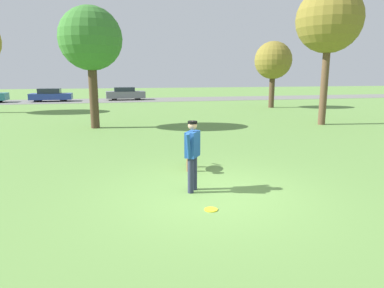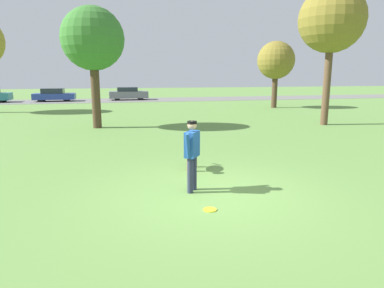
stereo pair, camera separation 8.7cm
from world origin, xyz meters
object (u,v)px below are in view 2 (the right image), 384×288
object	(u,v)px
tree_near_right	(332,20)
tree_mid_center	(93,40)
person	(192,151)
frisbee	(210,210)
tree_far_right	(276,61)
parked_car_grey	(128,94)
parked_car_blue	(54,95)
dog	(192,152)

from	to	relation	value
tree_near_right	tree_mid_center	distance (m)	11.65
person	frisbee	distance (m)	1.48
frisbee	tree_far_right	bearing A→B (deg)	60.79
person	parked_car_grey	world-z (taller)	person
tree_near_right	tree_mid_center	world-z (taller)	tree_near_right
tree_mid_center	parked_car_blue	distance (m)	19.22
person	parked_car_grey	size ratio (longest dim) A/B	0.41
frisbee	parked_car_blue	world-z (taller)	parked_car_blue
tree_far_right	parked_car_grey	bearing A→B (deg)	134.76
person	frisbee	bearing A→B (deg)	-141.16
person	dog	size ratio (longest dim) A/B	1.42
person	parked_car_grey	distance (m)	28.71
parked_car_blue	person	bearing A→B (deg)	-75.89
frisbee	parked_car_blue	bearing A→B (deg)	103.99
tree_far_right	tree_mid_center	xyz separation A→B (m)	(-13.15, -7.65, 0.57)
tree_near_right	parked_car_blue	distance (m)	26.05
dog	tree_far_right	distance (m)	19.33
dog	tree_near_right	bearing A→B (deg)	146.46
parked_car_blue	parked_car_grey	xyz separation A→B (m)	(7.09, 0.31, 0.03)
tree_far_right	parked_car_grey	size ratio (longest dim) A/B	1.29
frisbee	parked_car_blue	size ratio (longest dim) A/B	0.07
tree_near_right	parked_car_grey	size ratio (longest dim) A/B	1.75
dog	parked_car_grey	size ratio (longest dim) A/B	0.29
tree_near_right	tree_far_right	world-z (taller)	tree_near_right
frisbee	tree_far_right	distance (m)	21.98
tree_far_right	tree_near_right	bearing A→B (deg)	-100.15
person	frisbee	size ratio (longest dim) A/B	6.12
parked_car_grey	person	bearing A→B (deg)	-91.43
frisbee	tree_far_right	size ratio (longest dim) A/B	0.05
frisbee	tree_near_right	xyz separation A→B (m)	(8.94, 9.74, 5.18)
dog	tree_mid_center	distance (m)	9.62
parked_car_blue	tree_near_right	bearing A→B (deg)	-50.79
tree_near_right	dog	bearing A→B (deg)	-141.50
frisbee	tree_near_right	world-z (taller)	tree_near_right
person	tree_far_right	distance (m)	20.91
person	tree_near_right	xyz separation A→B (m)	(9.03, 8.59, 4.25)
tree_far_right	tree_mid_center	size ratio (longest dim) A/B	0.89
dog	parked_car_grey	distance (m)	27.00
person	parked_car_blue	world-z (taller)	person
tree_far_right	frisbee	bearing A→B (deg)	-119.21
dog	person	bearing A→B (deg)	5.33
tree_far_right	dog	bearing A→B (deg)	-122.65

